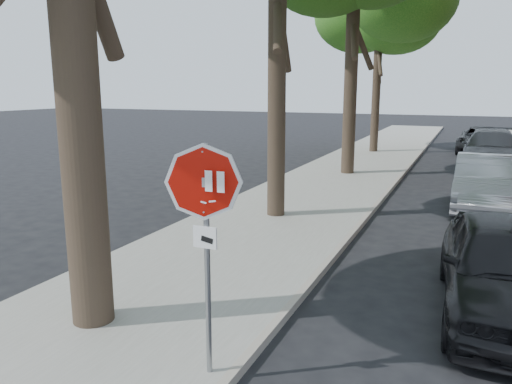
# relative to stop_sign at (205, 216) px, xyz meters

# --- Properties ---
(sidewalk_left) EXTENTS (4.00, 55.00, 0.12)m
(sidewalk_left) POSITION_rel_stop_sign_xyz_m (-1.80, 12.03, -1.89)
(sidewalk_left) COLOR gray
(sidewalk_left) RESTS_ON ground
(curb_left) EXTENTS (0.12, 55.00, 0.13)m
(curb_left) POSITION_rel_stop_sign_xyz_m (0.25, 12.03, -1.88)
(curb_left) COLOR #9E9384
(curb_left) RESTS_ON ground
(stop_sign) EXTENTS (0.76, 0.34, 2.61)m
(stop_sign) POSITION_rel_stop_sign_xyz_m (0.00, 0.00, 0.00)
(stop_sign) COLOR gray
(stop_sign) RESTS_ON sidewalk_left
(tree_far) EXTENTS (5.29, 4.91, 9.33)m
(tree_far) POSITION_rel_stop_sign_xyz_m (-2.02, 21.14, 5.26)
(tree_far) COLOR black
(tree_far) RESTS_ON sidewalk_left
(car_a) EXTENTS (2.00, 4.39, 1.46)m
(car_a) POSITION_rel_stop_sign_xyz_m (3.13, 3.24, -1.22)
(car_a) COLOR black
(car_a) RESTS_ON ground
(car_b) EXTENTS (1.57, 4.41, 1.45)m
(car_b) POSITION_rel_stop_sign_xyz_m (2.96, 10.41, -1.22)
(car_b) COLOR #9D9EA5
(car_b) RESTS_ON ground
(car_c) EXTENTS (2.36, 5.53, 1.59)m
(car_c) POSITION_rel_stop_sign_xyz_m (3.30, 17.85, -1.15)
(car_c) COLOR #4B4B50
(car_c) RESTS_ON ground
(car_d) EXTENTS (2.46, 4.92, 1.34)m
(car_d) POSITION_rel_stop_sign_xyz_m (3.03, 23.30, -1.28)
(car_d) COLOR black
(car_d) RESTS_ON ground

